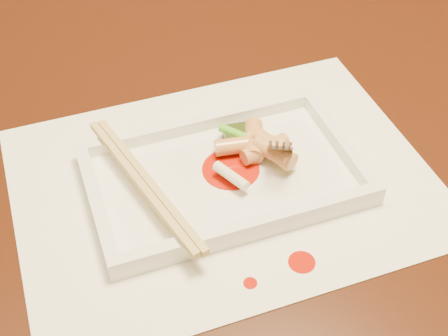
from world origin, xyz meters
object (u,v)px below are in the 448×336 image
object	(u,v)px
placemat	(224,182)
fork	(288,88)
table	(129,179)
chopstick_a	(140,184)
plate_base	(224,178)

from	to	relation	value
placemat	fork	bearing A→B (deg)	14.42
table	chopstick_a	xyz separation A→B (m)	(-0.01, -0.14, 0.13)
table	fork	world-z (taller)	fork
table	placemat	distance (m)	0.18
table	fork	size ratio (longest dim) A/B	10.00
chopstick_a	placemat	bearing A→B (deg)	0.00
plate_base	fork	size ratio (longest dim) A/B	1.86
placemat	fork	size ratio (longest dim) A/B	2.86
chopstick_a	table	bearing A→B (deg)	86.32
plate_base	table	bearing A→B (deg)	118.39
fork	table	bearing A→B (deg)	140.62
table	chopstick_a	bearing A→B (deg)	-93.68
placemat	fork	distance (m)	0.11
fork	chopstick_a	bearing A→B (deg)	-173.25
placemat	chopstick_a	bearing A→B (deg)	180.00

